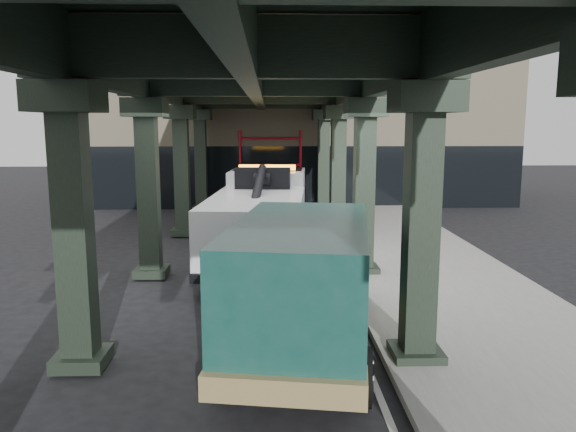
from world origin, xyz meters
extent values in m
plane|color=black|center=(0.00, 0.00, 0.00)|extent=(90.00, 90.00, 0.00)
cube|color=gray|center=(4.50, 2.00, 0.07)|extent=(5.00, 40.00, 0.15)
cube|color=silver|center=(1.70, 2.00, 0.01)|extent=(0.12, 38.00, 0.01)
cube|color=black|center=(2.60, -4.00, 2.50)|extent=(0.55, 0.55, 5.00)
cube|color=black|center=(2.60, -4.00, 4.75)|extent=(1.10, 1.10, 0.50)
cube|color=black|center=(2.60, -4.00, 0.18)|extent=(0.90, 0.90, 0.24)
cube|color=black|center=(2.60, 2.00, 2.50)|extent=(0.55, 0.55, 5.00)
cube|color=black|center=(2.60, 2.00, 4.75)|extent=(1.10, 1.10, 0.50)
cube|color=black|center=(2.60, 2.00, 0.18)|extent=(0.90, 0.90, 0.24)
cube|color=black|center=(2.60, 8.00, 2.50)|extent=(0.55, 0.55, 5.00)
cube|color=black|center=(2.60, 8.00, 4.75)|extent=(1.10, 1.10, 0.50)
cube|color=black|center=(2.60, 8.00, 0.18)|extent=(0.90, 0.90, 0.24)
cube|color=black|center=(2.60, 14.00, 2.50)|extent=(0.55, 0.55, 5.00)
cube|color=black|center=(2.60, 14.00, 4.75)|extent=(1.10, 1.10, 0.50)
cube|color=black|center=(2.60, 14.00, 0.18)|extent=(0.90, 0.90, 0.24)
cube|color=black|center=(-3.40, -4.00, 2.50)|extent=(0.55, 0.55, 5.00)
cube|color=black|center=(-3.40, -4.00, 4.75)|extent=(1.10, 1.10, 0.50)
cube|color=black|center=(-3.40, -4.00, 0.18)|extent=(0.90, 0.90, 0.24)
cube|color=black|center=(-3.40, 2.00, 2.50)|extent=(0.55, 0.55, 5.00)
cube|color=black|center=(-3.40, 2.00, 4.75)|extent=(1.10, 1.10, 0.50)
cube|color=black|center=(-3.40, 2.00, 0.18)|extent=(0.90, 0.90, 0.24)
cube|color=black|center=(-3.40, 8.00, 2.50)|extent=(0.55, 0.55, 5.00)
cube|color=black|center=(-3.40, 8.00, 4.75)|extent=(1.10, 1.10, 0.50)
cube|color=black|center=(-3.40, 8.00, 0.18)|extent=(0.90, 0.90, 0.24)
cube|color=black|center=(-3.40, 14.00, 2.50)|extent=(0.55, 0.55, 5.00)
cube|color=black|center=(-3.40, 14.00, 4.75)|extent=(1.10, 1.10, 0.50)
cube|color=black|center=(-3.40, 14.00, 0.18)|extent=(0.90, 0.90, 0.24)
cube|color=black|center=(2.60, 2.00, 5.55)|extent=(0.35, 32.00, 1.10)
cube|color=black|center=(-3.40, 2.00, 5.55)|extent=(0.35, 32.00, 1.10)
cube|color=black|center=(-0.40, 2.00, 5.55)|extent=(0.35, 32.00, 1.10)
cube|color=black|center=(-0.40, 2.00, 6.25)|extent=(7.40, 32.00, 0.30)
cube|color=#C6B793|center=(2.00, 20.00, 4.00)|extent=(22.00, 10.00, 8.00)
cylinder|color=red|center=(-1.50, 14.90, 2.00)|extent=(0.08, 0.08, 4.00)
cylinder|color=red|center=(-1.50, 14.10, 2.00)|extent=(0.08, 0.08, 4.00)
cylinder|color=red|center=(1.50, 14.90, 2.00)|extent=(0.08, 0.08, 4.00)
cylinder|color=red|center=(1.50, 14.10, 2.00)|extent=(0.08, 0.08, 4.00)
cylinder|color=red|center=(0.00, 14.90, 1.00)|extent=(3.00, 0.08, 0.08)
cylinder|color=red|center=(0.00, 14.90, 2.30)|extent=(3.00, 0.08, 0.08)
cylinder|color=red|center=(0.00, 14.90, 3.60)|extent=(3.00, 0.08, 0.08)
cube|color=black|center=(-0.34, 3.58, 0.77)|extent=(1.77, 8.30, 0.27)
cube|color=white|center=(-0.11, 6.37, 1.70)|extent=(2.79, 2.84, 1.98)
cube|color=white|center=(-0.01, 7.52, 1.15)|extent=(2.64, 0.98, 0.99)
cube|color=black|center=(-0.09, 6.65, 2.25)|extent=(2.53, 1.62, 0.93)
cube|color=white|center=(-0.44, 2.32, 1.48)|extent=(3.08, 5.69, 1.54)
cube|color=orange|center=(-0.13, 6.15, 2.80)|extent=(2.00, 0.47, 0.18)
cube|color=black|center=(-0.26, 4.51, 2.58)|extent=(1.81, 0.80, 0.66)
cylinder|color=black|center=(-0.42, 2.54, 2.31)|extent=(0.58, 3.85, 1.47)
cube|color=black|center=(-0.67, -0.47, 0.38)|extent=(0.45, 1.56, 0.20)
cube|color=black|center=(-0.73, -1.24, 0.33)|extent=(1.77, 0.42, 0.20)
cylinder|color=black|center=(-1.29, 6.80, 0.60)|extent=(0.48, 1.24, 1.21)
cylinder|color=silver|center=(-1.29, 6.80, 0.60)|extent=(0.48, 0.70, 0.66)
cylinder|color=black|center=(1.12, 6.60, 0.60)|extent=(0.48, 1.24, 1.21)
cylinder|color=silver|center=(1.12, 6.60, 0.60)|extent=(0.48, 0.70, 0.66)
cylinder|color=black|center=(-1.58, 3.19, 0.60)|extent=(0.48, 1.24, 1.21)
cylinder|color=silver|center=(-1.58, 3.19, 0.60)|extent=(0.48, 0.70, 0.66)
cylinder|color=black|center=(0.83, 2.99, 0.60)|extent=(0.48, 1.24, 1.21)
cylinder|color=silver|center=(0.83, 2.99, 0.60)|extent=(0.48, 0.70, 0.66)
cylinder|color=black|center=(-1.70, 1.76, 0.60)|extent=(0.48, 1.24, 1.21)
cylinder|color=silver|center=(-1.70, 1.76, 0.60)|extent=(0.48, 0.70, 0.66)
cylinder|color=black|center=(0.71, 1.56, 0.60)|extent=(0.48, 1.24, 1.21)
cylinder|color=silver|center=(0.71, 1.56, 0.60)|extent=(0.48, 0.70, 0.66)
cube|color=#12423B|center=(1.00, -0.66, 1.05)|extent=(2.44, 1.56, 1.00)
cube|color=#12423B|center=(0.53, -3.67, 1.50)|extent=(3.08, 5.29, 2.16)
cube|color=#9C844F|center=(0.59, -3.23, 0.61)|extent=(3.31, 6.51, 0.39)
cube|color=black|center=(0.93, -1.10, 1.94)|extent=(2.21, 0.81, 0.92)
cube|color=black|center=(0.58, -3.34, 2.05)|extent=(2.96, 4.31, 0.61)
cube|color=silver|center=(1.09, -0.08, 0.61)|extent=(2.21, 0.48, 0.33)
cylinder|color=black|center=(-0.10, -0.54, 0.47)|extent=(0.45, 0.97, 0.93)
cylinder|color=silver|center=(-0.10, -0.54, 0.47)|extent=(0.43, 0.56, 0.51)
cylinder|color=black|center=(2.09, -0.88, 0.47)|extent=(0.45, 0.97, 0.93)
cylinder|color=silver|center=(2.09, -0.88, 0.47)|extent=(0.43, 0.56, 0.51)
cylinder|color=black|center=(-0.83, -5.14, 0.47)|extent=(0.45, 0.97, 0.93)
cylinder|color=silver|center=(-0.83, -5.14, 0.47)|extent=(0.43, 0.56, 0.51)
cylinder|color=black|center=(1.36, -5.49, 0.47)|extent=(0.45, 0.97, 0.93)
cylinder|color=silver|center=(1.36, -5.49, 0.47)|extent=(0.43, 0.56, 0.51)
camera|label=1|loc=(-0.04, -13.55, 4.31)|focal=35.00mm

